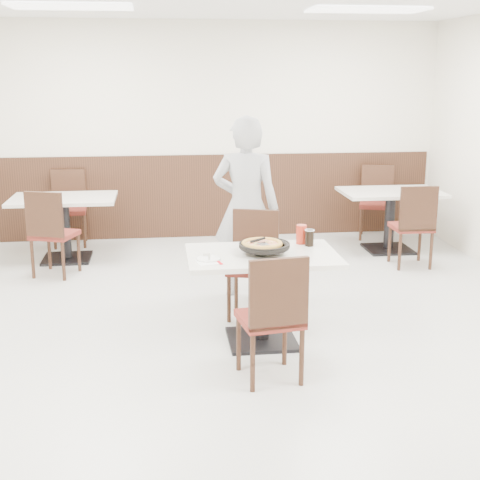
{
  "coord_description": "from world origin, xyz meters",
  "views": [
    {
      "loc": [
        -0.69,
        -5.28,
        2.16
      ],
      "look_at": [
        -0.08,
        -0.3,
        0.89
      ],
      "focal_mm": 50.0,
      "sensor_mm": 36.0,
      "label": 1
    }
  ],
  "objects": [
    {
      "name": "pizza_pan",
      "position": [
        0.13,
        -0.21,
        0.79
      ],
      "size": [
        0.39,
        0.39,
        0.01
      ],
      "primitive_type": "cylinder",
      "rotation": [
        0.0,
        0.0,
        0.1
      ],
      "color": "black",
      "rests_on": "trivet"
    },
    {
      "name": "bg_chair_right_far",
      "position": [
        2.14,
        3.1,
        0.47
      ],
      "size": [
        0.54,
        0.54,
        0.95
      ],
      "primitive_type": null,
      "rotation": [
        0.0,
        0.0,
        2.8
      ],
      "color": "black",
      "rests_on": "floor"
    },
    {
      "name": "wall_front",
      "position": [
        0.0,
        -3.5,
        1.4
      ],
      "size": [
        6.0,
        0.04,
        2.8
      ],
      "primitive_type": "cube",
      "color": "silver",
      "rests_on": "floor"
    },
    {
      "name": "wainscot_back",
      "position": [
        0.0,
        3.48,
        0.55
      ],
      "size": [
        5.9,
        0.03,
        1.1
      ],
      "primitive_type": "cube",
      "color": "black",
      "rests_on": "floor"
    },
    {
      "name": "red_cup",
      "position": [
        0.49,
        0.08,
        0.83
      ],
      "size": [
        0.1,
        0.1,
        0.16
      ],
      "primitive_type": "cylinder",
      "rotation": [
        0.0,
        0.0,
        0.1
      ],
      "color": "#AD2716",
      "rests_on": "main_table"
    },
    {
      "name": "pizza_server",
      "position": [
        0.11,
        -0.26,
        0.84
      ],
      "size": [
        0.1,
        0.11,
        0.0
      ],
      "primitive_type": "cube",
      "rotation": [
        0.0,
        0.0,
        0.28
      ],
      "color": "silver",
      "rests_on": "pizza"
    },
    {
      "name": "fluo_panel_d",
      "position": [
        1.5,
        1.8,
        2.78
      ],
      "size": [
        1.2,
        0.6,
        0.02
      ],
      "primitive_type": "cube",
      "color": "white",
      "rests_on": "ceiling"
    },
    {
      "name": "bg_chair_right_near",
      "position": [
        2.13,
        1.79,
        0.47
      ],
      "size": [
        0.43,
        0.43,
        0.95
      ],
      "primitive_type": null,
      "rotation": [
        0.0,
        0.0,
        -0.02
      ],
      "color": "black",
      "rests_on": "floor"
    },
    {
      "name": "chair_far",
      "position": [
        0.11,
        0.39,
        0.47
      ],
      "size": [
        0.52,
        0.52,
        0.95
      ],
      "primitive_type": null,
      "rotation": [
        0.0,
        0.0,
        2.85
      ],
      "color": "black",
      "rests_on": "floor"
    },
    {
      "name": "bg_table_left",
      "position": [
        -1.8,
        2.52,
        0.38
      ],
      "size": [
        1.29,
        0.95,
        0.75
      ],
      "primitive_type": null,
      "rotation": [
        0.0,
        0.0,
        -0.13
      ],
      "color": "silver",
      "rests_on": "floor"
    },
    {
      "name": "side_plate",
      "position": [
        -0.33,
        -0.34,
        0.76
      ],
      "size": [
        0.2,
        0.2,
        0.01
      ],
      "primitive_type": "cylinder",
      "rotation": [
        0.0,
        0.0,
        0.1
      ],
      "color": "white",
      "rests_on": "napkin"
    },
    {
      "name": "wall_back",
      "position": [
        0.0,
        3.5,
        1.4
      ],
      "size": [
        6.0,
        0.04,
        2.8
      ],
      "primitive_type": "cube",
      "color": "silver",
      "rests_on": "floor"
    },
    {
      "name": "bg_chair_left_far",
      "position": [
        -1.84,
        3.21,
        0.47
      ],
      "size": [
        0.45,
        0.45,
        0.95
      ],
      "primitive_type": null,
      "rotation": [
        0.0,
        0.0,
        3.21
      ],
      "color": "black",
      "rests_on": "floor"
    },
    {
      "name": "pizza",
      "position": [
        0.11,
        -0.19,
        0.81
      ],
      "size": [
        0.31,
        0.31,
        0.02
      ],
      "primitive_type": "cylinder",
      "rotation": [
        0.0,
        0.0,
        0.1
      ],
      "color": "gold",
      "rests_on": "pizza_pan"
    },
    {
      "name": "trivet",
      "position": [
        0.1,
        -0.22,
        0.77
      ],
      "size": [
        0.13,
        0.13,
        0.04
      ],
      "primitive_type": "cylinder",
      "rotation": [
        0.0,
        0.0,
        0.1
      ],
      "color": "black",
      "rests_on": "main_table"
    },
    {
      "name": "main_table",
      "position": [
        0.11,
        -0.2,
        0.38
      ],
      "size": [
        1.28,
        0.92,
        0.75
      ],
      "primitive_type": null,
      "rotation": [
        0.0,
        0.0,
        0.1
      ],
      "color": "silver",
      "rests_on": "floor"
    },
    {
      "name": "diner_person",
      "position": [
        0.13,
        1.0,
        0.88
      ],
      "size": [
        0.73,
        0.58,
        1.77
      ],
      "primitive_type": "imported",
      "rotation": [
        0.0,
        0.0,
        2.87
      ],
      "color": "#BBBCC0",
      "rests_on": "floor"
    },
    {
      "name": "fluo_panel_c",
      "position": [
        -1.5,
        1.8,
        2.78
      ],
      "size": [
        1.2,
        0.6,
        0.02
      ],
      "primitive_type": "cube",
      "color": "white",
      "rests_on": "ceiling"
    },
    {
      "name": "cola_glass",
      "position": [
        0.54,
        -0.01,
        0.81
      ],
      "size": [
        0.08,
        0.08,
        0.13
      ],
      "primitive_type": "cylinder",
      "rotation": [
        0.0,
        0.0,
        0.1
      ],
      "color": "black",
      "rests_on": "main_table"
    },
    {
      "name": "napkin",
      "position": [
        -0.34,
        -0.4,
        0.75
      ],
      "size": [
        0.21,
        0.21,
        0.0
      ],
      "primitive_type": "cube",
      "rotation": [
        0.0,
        0.0,
        0.24
      ],
      "color": "white",
      "rests_on": "main_table"
    },
    {
      "name": "bg_chair_left_near",
      "position": [
        -1.83,
        1.92,
        0.47
      ],
      "size": [
        0.54,
        0.54,
        0.95
      ],
      "primitive_type": null,
      "rotation": [
        0.0,
        0.0,
        -0.35
      ],
      "color": "black",
      "rests_on": "floor"
    },
    {
      "name": "chair_near",
      "position": [
        0.06,
        -0.87,
        0.47
      ],
      "size": [
        0.48,
        0.48,
        0.95
      ],
      "primitive_type": null,
      "rotation": [
        0.0,
        0.0,
        0.15
      ],
      "color": "black",
      "rests_on": "floor"
    },
    {
      "name": "floor",
      "position": [
        0.0,
        0.0,
        0.0
      ],
      "size": [
        7.0,
        7.0,
        0.0
      ],
      "primitive_type": "plane",
      "color": "#AEAEA9",
      "rests_on": "ground"
    },
    {
      "name": "bg_table_right",
      "position": [
        2.12,
        2.48,
        0.38
      ],
      "size": [
        1.3,
        0.95,
        0.75
      ],
      "primitive_type": null,
      "rotation": [
        0.0,
        0.0,
        0.13
      ],
      "color": "silver",
      "rests_on": "floor"
    },
    {
      "name": "fork",
      "position": [
        -0.32,
        -0.33,
        0.77
      ],
      "size": [
        0.03,
        0.15,
        0.0
      ],
      "primitive_type": "cube",
      "rotation": [
        0.0,
        0.0,
        -0.11
      ],
      "color": "silver",
      "rests_on": "side_plate"
    }
  ]
}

